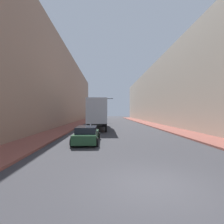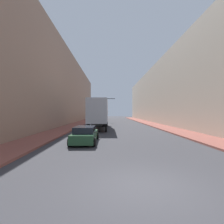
{
  "view_description": "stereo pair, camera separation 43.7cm",
  "coord_description": "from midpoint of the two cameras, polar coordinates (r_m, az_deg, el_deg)",
  "views": [
    {
      "loc": [
        -1.61,
        -5.77,
        2.48
      ],
      "look_at": [
        -0.79,
        15.56,
        2.49
      ],
      "focal_mm": 28.0,
      "sensor_mm": 36.0,
      "label": 1
    },
    {
      "loc": [
        -1.17,
        -5.78,
        2.48
      ],
      "look_at": [
        -0.79,
        15.56,
        2.49
      ],
      "focal_mm": 28.0,
      "sensor_mm": 36.0,
      "label": 2
    }
  ],
  "objects": [
    {
      "name": "traffic_signal_gantry",
      "position": [
        42.45,
        -5.01,
        2.29
      ],
      "size": [
        6.2,
        0.35,
        6.05
      ],
      "color": "black",
      "rests_on": "ground"
    },
    {
      "name": "ground_plane",
      "position": [
        6.44,
        12.53,
        -22.73
      ],
      "size": [
        200.0,
        200.0,
        0.0
      ],
      "primitive_type": "plane",
      "color": "#38383D"
    },
    {
      "name": "sedan_car",
      "position": [
        14.5,
        -7.89,
        -7.33
      ],
      "size": [
        1.99,
        4.77,
        1.33
      ],
      "color": "#234C2D",
      "rests_on": "ground"
    },
    {
      "name": "semi_truck",
      "position": [
        26.17,
        -3.76,
        -0.42
      ],
      "size": [
        2.52,
        12.05,
        4.2
      ],
      "color": "#B2B7C1",
      "rests_on": "ground"
    },
    {
      "name": "building_right",
      "position": [
        38.42,
        19.52,
        6.11
      ],
      "size": [
        6.0,
        80.0,
        13.19
      ],
      "color": "#BCB29E",
      "rests_on": "ground"
    },
    {
      "name": "building_left",
      "position": [
        37.65,
        -17.56,
        7.59
      ],
      "size": [
        6.0,
        80.0,
        14.95
      ],
      "color": "#997A66",
      "rests_on": "ground"
    },
    {
      "name": "sidewalk_left",
      "position": [
        36.37,
        -10.7,
        -3.82
      ],
      "size": [
        3.03,
        80.0,
        0.15
      ],
      "color": "brown",
      "rests_on": "ground"
    },
    {
      "name": "sidewalk_right",
      "position": [
        36.94,
        12.94,
        -3.77
      ],
      "size": [
        3.03,
        80.0,
        0.15
      ],
      "color": "brown",
      "rests_on": "ground"
    }
  ]
}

